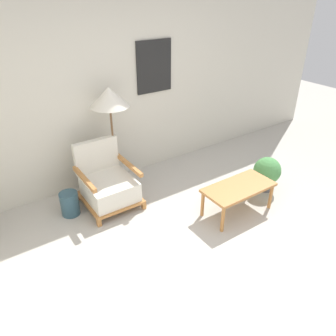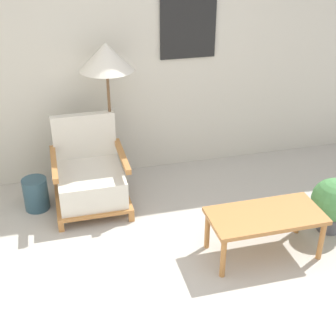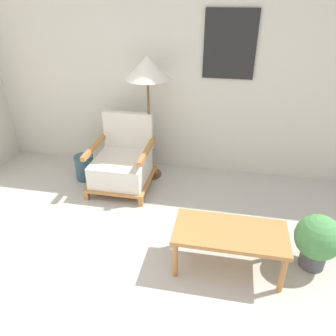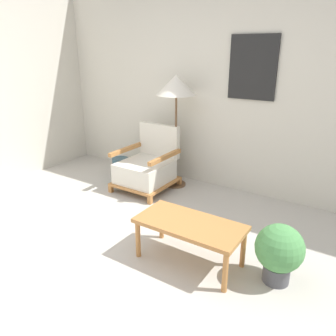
% 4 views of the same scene
% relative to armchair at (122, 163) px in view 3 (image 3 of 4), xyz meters
% --- Properties ---
extents(ground_plane, '(14.00, 14.00, 0.00)m').
position_rel_armchair_xyz_m(ground_plane, '(0.65, -1.71, -0.29)').
color(ground_plane, '#B7B2A8').
extents(wall_back, '(8.00, 0.09, 2.70)m').
position_rel_armchair_xyz_m(wall_back, '(0.65, 0.62, 1.06)').
color(wall_back, beige).
rests_on(wall_back, ground_plane).
extents(armchair, '(0.68, 0.72, 0.81)m').
position_rel_armchair_xyz_m(armchair, '(0.00, 0.00, 0.00)').
color(armchair, '#B2753D').
rests_on(armchair, ground_plane).
extents(floor_lamp, '(0.50, 0.50, 1.46)m').
position_rel_armchair_xyz_m(floor_lamp, '(0.26, 0.29, 1.00)').
color(floor_lamp, brown).
rests_on(floor_lamp, ground_plane).
extents(coffee_table, '(0.91, 0.45, 0.38)m').
position_rel_armchair_xyz_m(coffee_table, '(1.27, -1.10, 0.04)').
color(coffee_table, '#B2753D').
rests_on(coffee_table, ground_plane).
extents(vase, '(0.23, 0.23, 0.31)m').
position_rel_armchair_xyz_m(vase, '(-0.51, 0.06, -0.14)').
color(vase, '#2D4C5B').
rests_on(vase, ground_plane).
extents(potted_plant, '(0.38, 0.38, 0.49)m').
position_rel_armchair_xyz_m(potted_plant, '(1.98, -0.94, -0.01)').
color(potted_plant, '#4C4C51').
rests_on(potted_plant, ground_plane).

